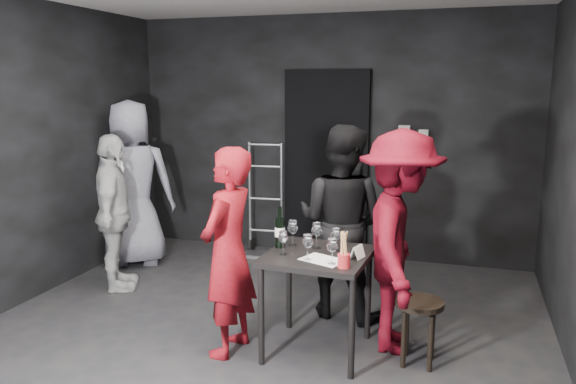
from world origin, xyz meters
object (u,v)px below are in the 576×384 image
(wine_bottle, at_px, (280,232))
(breadstick_cup, at_px, (344,250))
(hand_truck, at_px, (264,235))
(bystander_grey, at_px, (132,168))
(woman_black, at_px, (341,214))
(stool, at_px, (419,314))
(server_red, at_px, (228,251))
(tasting_table, at_px, (318,266))
(man_maroon, at_px, (400,232))
(bystander_cream, at_px, (114,214))

(wine_bottle, height_order, breadstick_cup, wine_bottle)
(hand_truck, height_order, bystander_grey, bystander_grey)
(hand_truck, distance_m, wine_bottle, 2.34)
(woman_black, xyz_separation_m, wine_bottle, (-0.32, -0.66, -0.01))
(stool, bearing_deg, wine_bottle, 177.90)
(server_red, relative_size, woman_black, 0.87)
(tasting_table, xyz_separation_m, wine_bottle, (-0.31, 0.06, 0.22))
(man_maroon, distance_m, wine_bottle, 0.88)
(server_red, height_order, bystander_cream, server_red)
(server_red, height_order, man_maroon, man_maroon)
(breadstick_cup, bearing_deg, hand_truck, 121.04)
(breadstick_cup, bearing_deg, server_red, 176.69)
(tasting_table, height_order, server_red, server_red)
(wine_bottle, bearing_deg, tasting_table, -11.38)
(hand_truck, relative_size, stool, 2.75)
(tasting_table, relative_size, bystander_cream, 0.50)
(man_maroon, bearing_deg, hand_truck, 35.78)
(wine_bottle, bearing_deg, hand_truck, 113.07)
(stool, bearing_deg, woman_black, 135.67)
(woman_black, bearing_deg, stool, 147.19)
(bystander_grey, relative_size, wine_bottle, 6.86)
(woman_black, distance_m, bystander_grey, 2.52)
(server_red, distance_m, man_maroon, 1.25)
(woman_black, bearing_deg, wine_bottle, 75.61)
(hand_truck, distance_m, bystander_cream, 1.84)
(bystander_cream, bearing_deg, tasting_table, -133.99)
(server_red, xyz_separation_m, bystander_cream, (-1.54, 0.85, -0.03))
(man_maroon, bearing_deg, breadstick_cup, 141.03)
(bystander_cream, bearing_deg, stool, -129.46)
(tasting_table, distance_m, server_red, 0.66)
(tasting_table, relative_size, man_maroon, 0.42)
(breadstick_cup, bearing_deg, bystander_grey, 148.56)
(stool, height_order, woman_black, woman_black)
(man_maroon, relative_size, wine_bottle, 5.78)
(stool, xyz_separation_m, woman_black, (-0.72, 0.70, 0.51))
(bystander_grey, bearing_deg, tasting_table, 125.93)
(woman_black, distance_m, wine_bottle, 0.74)
(wine_bottle, bearing_deg, bystander_cream, 162.34)
(hand_truck, relative_size, tasting_table, 1.72)
(server_red, xyz_separation_m, wine_bottle, (0.31, 0.26, 0.10))
(stool, height_order, wine_bottle, wine_bottle)
(stool, relative_size, bystander_grey, 0.22)
(bystander_grey, xyz_separation_m, wine_bottle, (2.11, -1.31, -0.19))
(server_red, height_order, breadstick_cup, server_red)
(bystander_grey, height_order, breadstick_cup, bystander_grey)
(hand_truck, relative_size, breadstick_cup, 4.94)
(woman_black, distance_m, breadstick_cup, 1.00)
(hand_truck, relative_size, server_red, 0.84)
(tasting_table, bearing_deg, man_maroon, 23.55)
(man_maroon, bearing_deg, bystander_grey, 62.21)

